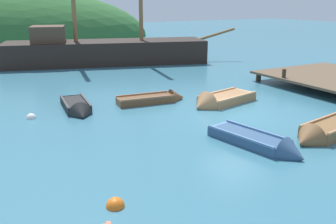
% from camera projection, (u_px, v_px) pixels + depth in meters
% --- Properties ---
extents(ground_plane, '(120.00, 120.00, 0.00)m').
position_uv_depth(ground_plane, '(235.00, 113.00, 15.28)').
color(ground_plane, teal).
extents(sailing_ship, '(16.58, 7.28, 12.40)m').
position_uv_depth(sailing_ship, '(105.00, 55.00, 26.93)').
color(sailing_ship, black).
rests_on(sailing_ship, ground).
extents(rowboat_outer_right, '(3.22, 1.21, 0.86)m').
position_uv_depth(rowboat_outer_right, '(155.00, 100.00, 16.88)').
color(rowboat_outer_right, brown).
rests_on(rowboat_outer_right, ground).
extents(rowboat_portside, '(3.84, 1.66, 1.01)m').
position_uv_depth(rowboat_portside, '(327.00, 132.00, 12.65)').
color(rowboat_portside, brown).
rests_on(rowboat_portside, ground).
extents(rowboat_outer_left, '(1.25, 2.99, 0.92)m').
position_uv_depth(rowboat_outer_left, '(77.00, 109.00, 15.52)').
color(rowboat_outer_left, black).
rests_on(rowboat_outer_left, ground).
extents(rowboat_far, '(1.60, 3.46, 0.95)m').
position_uv_depth(rowboat_far, '(262.00, 145.00, 11.67)').
color(rowboat_far, '#335175').
rests_on(rowboat_far, ground).
extents(rowboat_near_dock, '(3.51, 1.94, 1.20)m').
position_uv_depth(rowboat_near_dock, '(218.00, 102.00, 16.49)').
color(rowboat_near_dock, '#9E7047').
rests_on(rowboat_near_dock, ground).
extents(buoy_white, '(0.39, 0.39, 0.39)m').
position_uv_depth(buoy_white, '(31.00, 118.00, 14.58)').
color(buoy_white, white).
rests_on(buoy_white, ground).
extents(buoy_orange, '(0.43, 0.43, 0.43)m').
position_uv_depth(buoy_orange, '(115.00, 206.00, 8.36)').
color(buoy_orange, orange).
rests_on(buoy_orange, ground).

